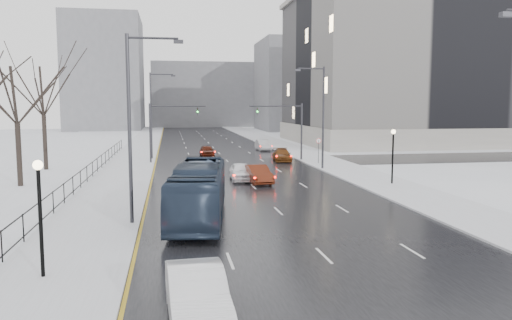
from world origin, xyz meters
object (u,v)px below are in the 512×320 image
sedan_center_far (207,151)px  sedan_right_distant (263,145)px  streetlight_l_far (153,111)px  sedan_right_near (258,174)px  lamppost_r_mid (393,148)px  tree_park_d (21,187)px  lamppost_l (40,201)px  sedan_right_far (282,155)px  streetlight_l_near (134,120)px  sedan_left_near (197,294)px  sedan_center_near (241,172)px  mast_signal_right (292,125)px  streetlight_r_mid (321,112)px  mast_signal_left (160,126)px  bus (199,192)px  no_uturn_sign (319,143)px  tree_park_e (46,171)px

sedan_center_far → sedan_right_distant: (8.27, 6.87, 0.03)m
streetlight_l_far → sedan_center_far: 8.25m
sedan_right_near → lamppost_r_mid: bearing=-20.0°
tree_park_d → streetlight_l_far: (9.63, 18.00, 5.62)m
lamppost_l → sedan_center_far: size_ratio=1.05×
sedan_right_far → streetlight_l_near: bearing=-110.5°
sedan_left_near → sedan_center_near: size_ratio=1.09×
mast_signal_right → streetlight_r_mid: bearing=-84.0°
mast_signal_right → sedan_right_far: (-1.23, -0.23, -3.39)m
sedan_right_distant → lamppost_l: bearing=-111.2°
mast_signal_right → sedan_right_distant: 13.48m
mast_signal_left → lamppost_r_mid: bearing=-44.5°
bus → lamppost_r_mid: bearing=37.9°
lamppost_l → bus: (6.20, 8.71, -1.35)m
mast_signal_right → sedan_right_distant: size_ratio=1.47×
streetlight_r_mid → sedan_center_far: (-10.04, 14.15, -4.88)m
streetlight_r_mid → streetlight_l_near: 25.82m
lamppost_r_mid → sedan_center_near: bearing=159.6°
sedan_center_near → sedan_right_far: 15.01m
sedan_center_near → sedan_right_near: sedan_center_near is taller
lamppost_l → streetlight_r_mid: bearing=55.6°
sedan_center_near → no_uturn_sign: bearing=46.5°
streetlight_r_mid → sedan_right_far: streetlight_r_mid is taller
streetlight_r_mid → no_uturn_sign: size_ratio=3.70×
streetlight_r_mid → mast_signal_left: size_ratio=1.54×
mast_signal_right → sedan_center_near: mast_signal_right is taller
streetlight_l_near → sedan_center_far: bearing=79.6°
streetlight_r_mid → lamppost_l: size_ratio=2.34×
streetlight_l_near → sedan_center_near: (7.67, 14.29, -4.83)m
tree_park_e → sedan_center_far: tree_park_e is taller
sedan_center_near → sedan_center_far: (-1.37, 19.87, -0.05)m
streetlight_l_far → sedan_center_near: streetlight_l_far is taller
mast_signal_left → sedan_right_distant: (13.72, 13.02, -3.34)m
mast_signal_left → sedan_left_near: bearing=-87.6°
sedan_right_distant → sedan_right_near: bearing=-103.2°
bus → sedan_right_far: bearing=75.5°
tree_park_e → sedan_right_distant: (24.60, 17.02, 0.77)m
tree_park_e → sedan_center_near: tree_park_e is taller
tree_park_e → sedan_center_far: size_ratio=3.30×
mast_signal_right → sedan_right_far: bearing=-169.4°
tree_park_e → tree_park_d: bearing=-87.7°
sedan_left_near → streetlight_l_far: bearing=90.3°
sedan_right_distant → mast_signal_left: bearing=-138.2°
streetlight_l_near → lamppost_r_mid: streetlight_l_near is taller
streetlight_l_far → lamppost_r_mid: streetlight_l_far is taller
mast_signal_right → bus: (-12.13, -27.28, -2.51)m
sedan_right_near → sedan_center_far: bearing=91.2°
sedan_right_far → mast_signal_right: bearing=17.4°
lamppost_r_mid → sedan_center_far: size_ratio=1.05×
sedan_right_near → sedan_right_distant: bearing=73.0°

